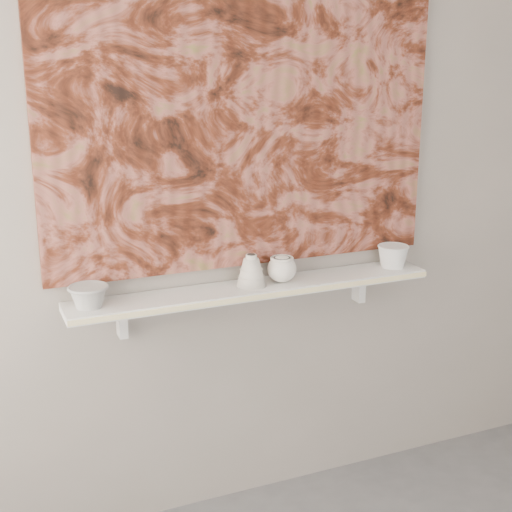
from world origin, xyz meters
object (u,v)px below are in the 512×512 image
bowl_grey (89,296)px  cup_cream (282,269)px  shelf (255,289)px  bell_vessel (251,270)px  bowl_white (393,256)px  painting (246,117)px

bowl_grey → cup_cream: bearing=0.0°
shelf → bowl_grey: bearing=180.0°
bowl_grey → bell_vessel: bell_vessel is taller
cup_cream → shelf: bearing=180.0°
bowl_grey → cup_cream: size_ratio=1.25×
bell_vessel → bowl_white: 0.62m
bowl_grey → painting: bearing=7.5°
shelf → bowl_grey: 0.61m
shelf → cup_cream: cup_cream is taller
bowl_white → bowl_grey: bearing=180.0°
cup_cream → bowl_white: cup_cream is taller
painting → bowl_grey: bearing=-172.5°
bowl_grey → bowl_white: bowl_white is taller
painting → bowl_grey: painting is taller
bowl_grey → bowl_white: bearing=0.0°
shelf → bowl_white: 0.61m
shelf → bowl_grey: size_ratio=10.16×
bowl_grey → cup_cream: 0.72m
painting → bowl_white: painting is taller
bell_vessel → bowl_grey: bearing=180.0°
bowl_white → painting: bearing=172.4°
painting → bowl_white: size_ratio=11.91×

